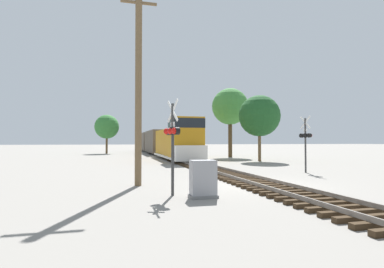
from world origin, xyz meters
TOP-DOWN VIEW (x-y plane):
  - ground_plane at (0.00, 0.00)m, footprint 400.00×400.00m
  - rail_track_bed at (0.00, -0.00)m, footprint 2.60×160.00m
  - freight_train at (0.00, 35.76)m, footprint 3.12×45.73m
  - crossing_signal_near at (-4.72, -1.78)m, footprint 0.55×1.01m
  - crossing_signal_far at (6.00, 4.61)m, footprint 0.49×1.01m
  - relay_cabinet at (-3.64, -2.55)m, footprint 1.07×0.67m
  - utility_pole at (-5.85, 1.28)m, footprint 1.80×0.33m
  - tree_far_right at (8.47, 16.35)m, footprint 4.55×4.55m
  - tree_mid_background at (8.54, 25.21)m, footprint 5.06×5.06m
  - tree_deep_background at (-8.43, 41.96)m, footprint 4.29×4.29m

SIDE VIEW (x-z plane):
  - ground_plane at x=0.00m, z-range 0.00..0.00m
  - rail_track_bed at x=0.00m, z-range -0.02..0.29m
  - relay_cabinet at x=-3.64m, z-range -0.01..1.44m
  - freight_train at x=0.00m, z-range -0.24..4.36m
  - crossing_signal_near at x=-4.72m, z-range 0.46..4.35m
  - crossing_signal_far at x=6.00m, z-range 0.43..4.41m
  - tree_deep_background at x=-8.43m, z-range 1.32..8.28m
  - utility_pole at x=-5.85m, z-range 0.10..9.84m
  - tree_far_right at x=8.47m, z-range 1.35..8.64m
  - tree_mid_background at x=8.54m, z-range 2.21..11.79m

